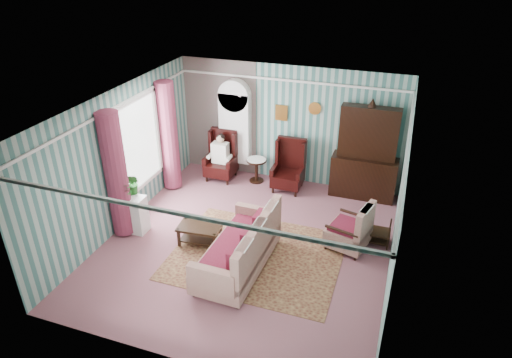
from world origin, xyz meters
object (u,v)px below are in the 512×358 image
(plant_stand, at_px, (133,214))
(sofa, at_px, (237,248))
(dresser_hutch, at_px, (366,151))
(wingback_left, at_px, (221,156))
(nest_table, at_px, (379,232))
(round_side_table, at_px, (256,170))
(bookcase, at_px, (235,133))
(floral_armchair, at_px, (348,228))
(wingback_right, at_px, (288,166))
(seated_woman, at_px, (221,157))
(coffee_table, at_px, (200,235))

(plant_stand, relative_size, sofa, 0.37)
(sofa, bearing_deg, dresser_hutch, -25.72)
(wingback_left, bearing_deg, sofa, -62.14)
(wingback_left, relative_size, nest_table, 2.31)
(wingback_left, bearing_deg, plant_stand, -106.22)
(round_side_table, height_order, nest_table, round_side_table)
(bookcase, xyz_separation_m, round_side_table, (0.65, -0.24, -0.82))
(dresser_hutch, relative_size, floral_armchair, 2.66)
(round_side_table, xyz_separation_m, floral_armchair, (2.60, -2.02, 0.14))
(wingback_left, bearing_deg, wingback_right, 0.00)
(bookcase, xyz_separation_m, sofa, (1.44, -3.59, -0.66))
(seated_woman, relative_size, plant_stand, 1.47)
(bookcase, relative_size, coffee_table, 2.63)
(wingback_right, relative_size, plant_stand, 1.56)
(nest_table, height_order, plant_stand, plant_stand)
(wingback_right, distance_m, sofa, 3.20)
(dresser_hutch, height_order, wingback_right, dresser_hutch)
(coffee_table, bearing_deg, bookcase, 98.30)
(dresser_hutch, xyz_separation_m, wingback_left, (-3.50, -0.27, -0.55))
(seated_woman, xyz_separation_m, plant_stand, (-0.80, -2.75, -0.19))
(bookcase, bearing_deg, seated_woman, -122.66)
(sofa, distance_m, coffee_table, 1.11)
(floral_armchair, bearing_deg, bookcase, 69.28)
(round_side_table, distance_m, coffee_table, 2.90)
(wingback_right, height_order, coffee_table, wingback_right)
(floral_armchair, distance_m, coffee_table, 2.93)
(wingback_left, bearing_deg, dresser_hutch, 4.41)
(bookcase, height_order, seated_woman, bookcase)
(nest_table, bearing_deg, coffee_table, -160.51)
(bookcase, height_order, dresser_hutch, dresser_hutch)
(sofa, bearing_deg, floral_armchair, -51.95)
(sofa, height_order, coffee_table, sofa)
(wingback_right, xyz_separation_m, nest_table, (2.32, -1.55, -0.35))
(bookcase, xyz_separation_m, dresser_hutch, (3.25, -0.12, 0.06))
(dresser_hutch, relative_size, wingback_right, 1.89)
(nest_table, xyz_separation_m, plant_stand, (-4.87, -1.20, 0.13))
(dresser_hutch, distance_m, wingback_left, 3.55)
(round_side_table, bearing_deg, bookcase, 159.73)
(dresser_hutch, relative_size, sofa, 1.08)
(sofa, bearing_deg, wingback_left, 29.71)
(bookcase, distance_m, wingback_right, 1.63)
(plant_stand, bearing_deg, wingback_left, 73.78)
(dresser_hutch, distance_m, plant_stand, 5.31)
(nest_table, xyz_separation_m, coffee_table, (-3.36, -1.19, -0.06))
(coffee_table, bearing_deg, wingback_left, 104.46)
(coffee_table, bearing_deg, nest_table, 19.49)
(plant_stand, bearing_deg, round_side_table, 59.62)
(nest_table, bearing_deg, plant_stand, -166.16)
(wingback_left, xyz_separation_m, plant_stand, (-0.80, -2.75, -0.22))
(floral_armchair, bearing_deg, dresser_hutch, 14.12)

